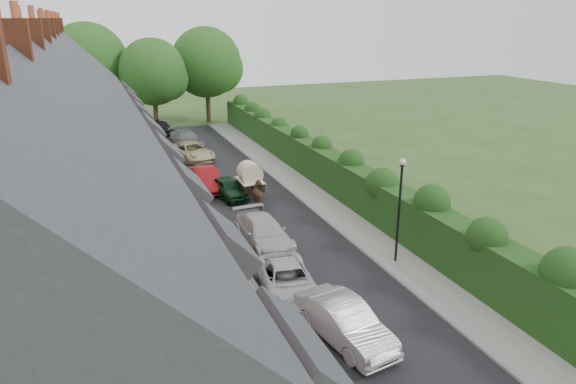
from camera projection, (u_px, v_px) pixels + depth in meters
name	position (u px, v px, depth m)	size (l,w,h in m)	color
ground	(376.00, 321.00, 19.82)	(140.00, 140.00, 0.00)	#2D4C1E
road	(270.00, 222.00, 29.36)	(6.00, 58.00, 0.02)	black
pavement_hedge_side	(334.00, 212.00, 30.74)	(2.20, 58.00, 0.12)	gray
pavement_house_side	(203.00, 231.00, 28.03)	(1.70, 58.00, 0.12)	gray
kerb_hedge_side	(319.00, 214.00, 30.38)	(0.18, 58.00, 0.13)	gray
kerb_house_side	(218.00, 229.00, 28.30)	(0.18, 58.00, 0.13)	gray
hedge	(362.00, 184.00, 30.86)	(2.10, 58.00, 2.85)	#153B12
terrace_row	(63.00, 171.00, 23.49)	(9.05, 40.50, 11.50)	#953C25
garden_wall_row	(188.00, 234.00, 26.68)	(0.35, 40.35, 1.10)	brown
lamppost	(400.00, 198.00, 23.45)	(0.32, 0.32, 5.16)	black
tree_far_left	(156.00, 74.00, 52.47)	(7.14, 6.80, 9.29)	#332316
tree_far_right	(209.00, 64.00, 56.11)	(7.98, 7.60, 10.31)	#332316
tree_far_back	(93.00, 64.00, 52.80)	(8.40, 8.00, 10.82)	#332316
car_silver_a	(345.00, 322.00, 18.42)	(1.58, 4.54, 1.49)	#B2B2B7
car_silver_b	(288.00, 280.00, 21.55)	(2.16, 4.67, 1.30)	silver
car_white	(263.00, 232.00, 26.17)	(2.03, 5.00, 1.45)	#B8B8B8
car_green	(228.00, 188.00, 33.23)	(1.53, 3.81, 1.30)	black
car_red	(205.00, 179.00, 34.76)	(1.59, 4.56, 1.50)	maroon
car_beige	(192.00, 151.00, 42.13)	(2.35, 5.10, 1.42)	beige
car_grey	(186.00, 139.00, 46.19)	(2.07, 5.10, 1.48)	slate
car_black	(161.00, 127.00, 51.36)	(1.72, 4.28, 1.46)	black
horse	(260.00, 196.00, 31.35)	(0.86, 1.89, 1.60)	brown
horse_cart	(250.00, 178.00, 32.97)	(1.50, 3.31, 2.39)	black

